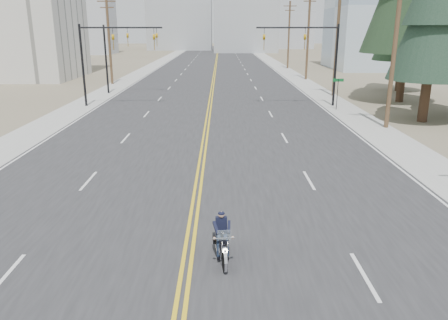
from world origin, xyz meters
name	(u,v)px	position (x,y,z in m)	size (l,w,h in m)	color
road	(215,68)	(0.00, 70.00, 0.01)	(20.00, 200.00, 0.01)	#303033
sidewalk_left	(149,68)	(-11.50, 70.00, 0.01)	(3.00, 200.00, 0.01)	#A5A5A0
sidewalk_right	(282,68)	(11.50, 70.00, 0.01)	(3.00, 200.00, 0.01)	#A5A5A0
traffic_mast_left	(105,49)	(-8.98, 32.00, 4.94)	(7.10, 0.26, 7.00)	black
traffic_mast_right	(313,49)	(8.98, 32.00, 4.94)	(7.10, 0.26, 7.00)	black
traffic_mast_far	(121,46)	(-9.31, 40.00, 4.87)	(6.10, 0.26, 7.00)	black
street_sign	(338,89)	(10.80, 30.00, 1.80)	(0.90, 0.06, 2.62)	black
utility_pole_b	(396,39)	(12.50, 23.00, 5.98)	(2.20, 0.30, 11.50)	brown
utility_pole_c	(337,38)	(12.50, 38.00, 5.73)	(2.20, 0.30, 11.00)	brown
utility_pole_d	(308,34)	(12.50, 53.00, 5.98)	(2.20, 0.30, 11.50)	brown
utility_pole_e	(289,34)	(12.50, 70.00, 5.73)	(2.20, 0.30, 11.00)	brown
utility_pole_left	(109,38)	(-12.50, 48.00, 5.48)	(2.20, 0.30, 10.50)	brown
glass_building	(407,7)	(32.00, 70.00, 10.00)	(24.00, 16.00, 20.00)	#9EB5CC
haze_bldg_a	(85,11)	(-35.00, 115.00, 11.00)	(14.00, 12.00, 22.00)	#B7BCC6
haze_bldg_b	(245,27)	(8.00, 125.00, 7.00)	(18.00, 14.00, 14.00)	#ADB2B7
haze_bldg_c	(374,19)	(40.00, 110.00, 9.00)	(16.00, 12.00, 18.00)	#B7BCC6
haze_bldg_d	(180,7)	(-12.00, 140.00, 13.00)	(20.00, 15.00, 26.00)	#ADB2B7
haze_bldg_e	(291,30)	(25.00, 150.00, 6.00)	(14.00, 14.00, 12.00)	#B7BCC6
haze_bldg_f	(50,24)	(-50.00, 130.00, 8.00)	(12.00, 12.00, 16.00)	#ADB2B7
motorcyclist	(222,237)	(1.04, 4.99, 0.72)	(0.79, 1.85, 1.44)	black
conifer_far	(408,0)	(20.61, 41.70, 9.52)	(6.19, 6.19, 16.59)	#382619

